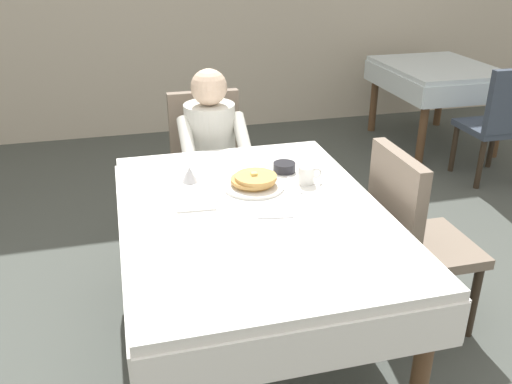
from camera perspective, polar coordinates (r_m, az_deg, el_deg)
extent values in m
plane|color=#474C47|center=(2.76, -0.26, -15.69)|extent=(14.00, 14.00, 0.00)
cube|color=white|center=(2.35, -0.30, -2.28)|extent=(1.10, 1.50, 0.04)
cube|color=white|center=(1.81, 5.80, -16.15)|extent=(1.10, 0.01, 0.18)
cube|color=white|center=(3.07, -3.75, 2.20)|extent=(1.10, 0.01, 0.18)
cube|color=white|center=(2.35, -13.65, -6.15)|extent=(0.01, 1.50, 0.18)
cube|color=white|center=(2.58, 11.80, -2.99)|extent=(0.01, 1.50, 0.18)
cylinder|color=brown|center=(2.21, 16.78, -17.21)|extent=(0.07, 0.07, 0.70)
cylinder|color=brown|center=(3.06, -11.99, -3.80)|extent=(0.07, 0.07, 0.70)
cylinder|color=brown|center=(3.21, 4.94, -1.85)|extent=(0.07, 0.07, 0.70)
cube|color=#7A6B5B|center=(3.42, -4.62, 1.33)|extent=(0.44, 0.44, 0.05)
cube|color=#7A6B5B|center=(3.51, -5.36, 6.57)|extent=(0.44, 0.06, 0.48)
cylinder|color=#2D2319|center=(3.39, -0.96, -3.03)|extent=(0.04, 0.04, 0.40)
cylinder|color=#2D2319|center=(3.34, -6.99, -3.73)|extent=(0.04, 0.04, 0.40)
cylinder|color=#2D2319|center=(3.71, -2.26, -0.48)|extent=(0.04, 0.04, 0.40)
cylinder|color=#2D2319|center=(3.66, -7.78, -1.08)|extent=(0.04, 0.04, 0.40)
cylinder|color=silver|center=(3.31, -4.71, 5.24)|extent=(0.30, 0.30, 0.46)
sphere|color=beige|center=(3.19, -4.86, 10.78)|extent=(0.21, 0.21, 0.21)
cylinder|color=silver|center=(3.19, -1.47, 5.85)|extent=(0.08, 0.29, 0.23)
cylinder|color=silver|center=(3.14, -7.20, 5.33)|extent=(0.08, 0.29, 0.23)
cylinder|color=#383D51|center=(3.35, -2.55, -3.00)|extent=(0.10, 0.10, 0.45)
cylinder|color=#383D51|center=(3.32, -5.25, -3.32)|extent=(0.10, 0.10, 0.45)
cube|color=#7A6B5B|center=(2.81, 17.29, -5.49)|extent=(0.44, 0.44, 0.05)
cube|color=#7A6B5B|center=(2.59, 14.23, -1.10)|extent=(0.06, 0.44, 0.48)
cylinder|color=#2D2319|center=(3.14, 17.96, -6.95)|extent=(0.04, 0.04, 0.40)
cylinder|color=#2D2319|center=(2.90, 21.63, -10.49)|extent=(0.04, 0.04, 0.40)
cylinder|color=#2D2319|center=(2.97, 11.98, -8.07)|extent=(0.04, 0.04, 0.40)
cylinder|color=#2D2319|center=(2.72, 15.28, -12.00)|extent=(0.04, 0.04, 0.40)
cylinder|color=white|center=(2.54, -0.21, 0.63)|extent=(0.28, 0.28, 0.02)
cylinder|color=tan|center=(2.54, -0.26, 1.00)|extent=(0.18, 0.18, 0.02)
cylinder|color=tan|center=(2.53, -0.30, 1.29)|extent=(0.21, 0.21, 0.02)
cylinder|color=tan|center=(2.52, -0.02, 1.57)|extent=(0.19, 0.19, 0.02)
cube|color=#F4E072|center=(2.51, -0.22, 1.91)|extent=(0.03, 0.03, 0.01)
cylinder|color=white|center=(2.58, 5.25, 1.76)|extent=(0.08, 0.08, 0.08)
torus|color=white|center=(2.59, 6.29, 1.95)|extent=(0.05, 0.01, 0.05)
cylinder|color=black|center=(2.71, 2.95, 2.59)|extent=(0.11, 0.11, 0.04)
cone|color=silver|center=(2.61, -6.89, 1.83)|extent=(0.08, 0.08, 0.07)
cube|color=silver|center=(2.49, -4.34, -0.13)|extent=(0.02, 0.18, 0.00)
cube|color=silver|center=(2.57, 4.00, 0.77)|extent=(0.02, 0.20, 0.00)
cube|color=silver|center=(2.27, 2.02, -2.64)|extent=(0.15, 0.04, 0.00)
cube|color=white|center=(2.39, -6.29, -1.33)|extent=(0.18, 0.13, 0.01)
cube|color=silver|center=(5.34, 18.40, 12.19)|extent=(0.90, 1.10, 0.04)
cube|color=silver|center=(4.92, 21.60, 9.35)|extent=(0.90, 0.01, 0.18)
cube|color=silver|center=(5.83, 15.38, 12.45)|extent=(0.90, 0.01, 0.18)
cube|color=silver|center=(5.13, 13.83, 10.99)|extent=(0.01, 1.10, 0.18)
cube|color=silver|center=(5.61, 22.27, 11.04)|extent=(0.01, 1.10, 0.18)
cylinder|color=brown|center=(4.85, 16.95, 6.62)|extent=(0.07, 0.07, 0.70)
cylinder|color=brown|center=(5.27, 23.94, 6.95)|extent=(0.07, 0.07, 0.70)
cylinder|color=brown|center=(5.64, 12.16, 9.65)|extent=(0.07, 0.07, 0.70)
cylinder|color=brown|center=(6.00, 18.62, 9.83)|extent=(0.07, 0.07, 0.70)
cube|color=#384251|center=(4.74, 23.23, 6.18)|extent=(0.44, 0.44, 0.05)
cylinder|color=#2D2319|center=(4.84, 19.84, 4.28)|extent=(0.04, 0.04, 0.40)
cylinder|color=#2D2319|center=(5.05, 23.26, 4.54)|extent=(0.04, 0.04, 0.40)
cylinder|color=#2D2319|center=(4.57, 22.24, 2.68)|extent=(0.04, 0.04, 0.40)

